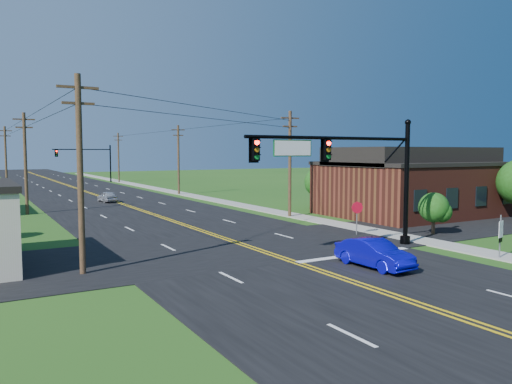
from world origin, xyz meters
TOP-DOWN VIEW (x-y plane):
  - ground at (0.00, 0.00)m, footprint 260.00×260.00m
  - road_main at (0.00, 50.00)m, footprint 16.00×220.00m
  - road_cross at (0.00, 12.00)m, footprint 70.00×10.00m
  - sidewalk at (10.50, 40.00)m, footprint 2.00×160.00m
  - signal_mast_main at (4.34, 8.00)m, footprint 11.30×0.60m
  - signal_mast_far at (4.44, 80.00)m, footprint 10.98×0.60m
  - brick_building at (20.00, 18.00)m, footprint 14.20×11.20m
  - utility_pole_left_a at (-9.50, 10.00)m, footprint 1.80×0.28m
  - utility_pole_left_b at (-9.50, 35.00)m, footprint 1.80×0.28m
  - utility_pole_left_c at (-9.50, 62.00)m, footprint 1.80×0.28m
  - utility_pole_right_a at (9.80, 22.00)m, footprint 1.80×0.28m
  - utility_pole_right_b at (9.80, 48.00)m, footprint 1.80×0.28m
  - utility_pole_right_c at (9.80, 78.00)m, footprint 1.80×0.28m
  - tree_right_back at (16.00, 26.00)m, footprint 3.00×3.00m
  - shrub_corner at (13.00, 9.50)m, footprint 2.00×2.00m
  - blue_car at (2.83, 4.30)m, footprint 1.59×4.19m
  - distant_car at (-0.75, 42.36)m, footprint 1.70×3.61m
  - route_sign at (9.94, 2.57)m, footprint 0.56×0.19m
  - stop_sign at (8.50, 11.98)m, footprint 0.76×0.33m

SIDE VIEW (x-z plane):
  - ground at x=0.00m, z-range 0.00..0.00m
  - road_main at x=0.00m, z-range 0.00..0.04m
  - road_cross at x=0.00m, z-range 0.00..0.04m
  - sidewalk at x=10.50m, z-range 0.00..0.08m
  - distant_car at x=-0.75m, z-range 0.00..1.20m
  - blue_car at x=2.83m, z-range 0.00..1.36m
  - route_sign at x=9.94m, z-range 0.19..2.50m
  - stop_sign at x=8.50m, z-range 0.50..2.75m
  - shrub_corner at x=13.00m, z-range 0.42..3.28m
  - brick_building at x=20.00m, z-range 0.00..4.70m
  - tree_right_back at x=16.00m, z-range 0.55..4.65m
  - signal_mast_far at x=4.44m, z-range 0.81..8.29m
  - utility_pole_left_a at x=-9.50m, z-range 0.22..9.22m
  - utility_pole_left_b at x=-9.50m, z-range 0.22..9.22m
  - utility_pole_left_c at x=-9.50m, z-range 0.22..9.22m
  - utility_pole_right_a at x=9.80m, z-range 0.22..9.22m
  - utility_pole_right_b at x=9.80m, z-range 0.22..9.22m
  - utility_pole_right_c at x=9.80m, z-range 0.22..9.22m
  - signal_mast_main at x=4.34m, z-range 1.01..8.49m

